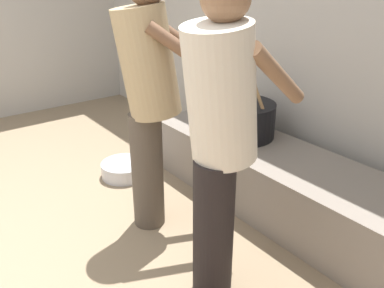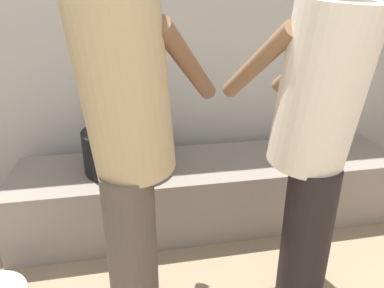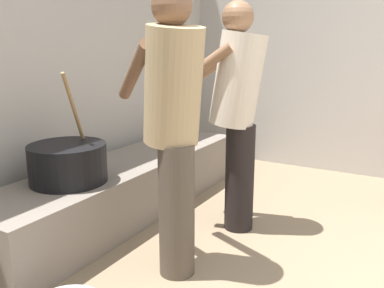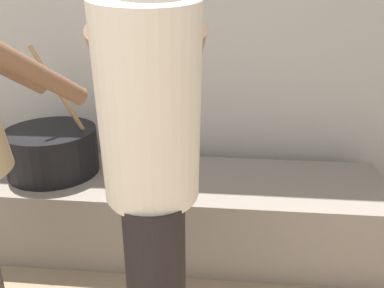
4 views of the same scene
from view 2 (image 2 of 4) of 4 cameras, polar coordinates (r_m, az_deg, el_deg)
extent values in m
cube|color=#ADA8A0|center=(2.45, -15.39, 18.75)|extent=(5.57, 0.20, 2.46)
cube|color=slate|center=(2.28, 3.64, -7.61)|extent=(2.48, 0.60, 0.41)
cylinder|color=black|center=(2.09, -11.25, -0.81)|extent=(0.49, 0.49, 0.25)
cylinder|color=#937047|center=(1.99, -9.43, 7.99)|extent=(0.25, 0.10, 0.51)
cylinder|color=#4C4238|center=(1.47, -9.93, -18.42)|extent=(0.20, 0.20, 0.75)
cylinder|color=tan|center=(1.19, -11.22, 8.81)|extent=(0.46, 0.48, 0.65)
cylinder|color=brown|center=(1.31, -0.56, 13.29)|extent=(0.32, 0.42, 0.35)
cylinder|color=brown|center=(1.44, -10.74, 13.66)|extent=(0.32, 0.42, 0.35)
cylinder|color=black|center=(1.58, 18.37, -16.17)|extent=(0.20, 0.20, 0.75)
cylinder|color=beige|center=(1.32, 20.91, 8.58)|extent=(0.37, 0.43, 0.64)
cylinder|color=brown|center=(1.57, 19.27, 13.02)|extent=(0.16, 0.46, 0.35)
cylinder|color=brown|center=(1.41, 10.73, 12.98)|extent=(0.16, 0.46, 0.35)
camera|label=1|loc=(1.96, 82.32, 10.63)|focal=37.89mm
camera|label=3|loc=(1.82, -99.80, -5.19)|focal=38.53mm
camera|label=4|loc=(0.92, 81.04, 7.35)|focal=37.43mm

